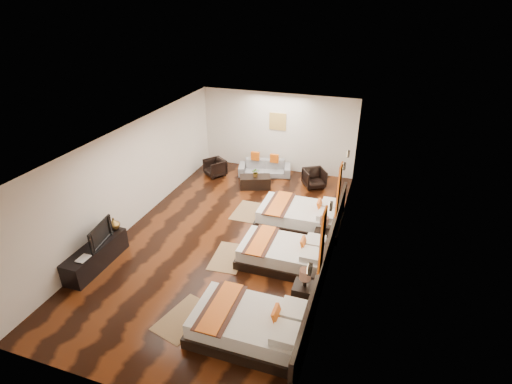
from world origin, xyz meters
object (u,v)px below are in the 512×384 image
(bed_far, at_px, (301,216))
(armchair_left, at_px, (215,167))
(tv_console, at_px, (96,256))
(sofa, at_px, (265,168))
(tv, at_px, (97,234))
(figurine, at_px, (114,224))
(table_plant, at_px, (256,172))
(nightstand_b, at_px, (323,235))
(bed_mid, at_px, (284,253))
(coffee_table, at_px, (255,182))
(nightstand_a, at_px, (304,292))
(armchair_right, at_px, (314,178))
(book, at_px, (79,258))
(bed_near, at_px, (251,325))

(bed_far, relative_size, armchair_left, 3.45)
(tv_console, height_order, sofa, tv_console)
(tv, xyz_separation_m, figurine, (-0.05, 0.66, -0.12))
(tv_console, bearing_deg, table_plant, 66.29)
(bed_far, height_order, table_plant, bed_far)
(tv_console, relative_size, table_plant, 6.00)
(nightstand_b, xyz_separation_m, table_plant, (-2.68, 2.58, 0.27))
(armchair_left, bearing_deg, bed_mid, -11.68)
(bed_mid, distance_m, coffee_table, 4.13)
(nightstand_a, relative_size, coffee_table, 0.89)
(nightstand_a, distance_m, tv_console, 4.95)
(armchair_right, relative_size, coffee_table, 0.68)
(nightstand_b, bearing_deg, nightstand_a, -90.00)
(bed_mid, xyz_separation_m, table_plant, (-1.93, 3.64, 0.28))
(table_plant, bearing_deg, sofa, 91.19)
(book, height_order, figurine, figurine)
(bed_mid, xyz_separation_m, nightstand_a, (0.75, -1.23, 0.04))
(bed_near, xyz_separation_m, coffee_table, (-1.96, 6.04, -0.09))
(armchair_left, bearing_deg, bed_far, 4.41)
(bed_near, xyz_separation_m, figurine, (-4.20, 1.67, 0.42))
(bed_near, relative_size, armchair_left, 3.34)
(bed_mid, bearing_deg, figurine, -170.25)
(bed_near, distance_m, figurine, 4.54)
(bed_far, distance_m, nightstand_a, 3.11)
(nightstand_a, distance_m, sofa, 6.50)
(nightstand_a, bearing_deg, nightstand_b, 90.00)
(table_plant, bearing_deg, nightstand_a, -61.15)
(bed_near, relative_size, figurine, 7.20)
(bed_near, relative_size, armchair_right, 3.22)
(bed_far, xyz_separation_m, sofa, (-1.96, 2.89, -0.03))
(sofa, relative_size, coffee_table, 1.81)
(nightstand_a, relative_size, nightstand_b, 1.09)
(nightstand_a, distance_m, armchair_left, 6.88)
(figurine, relative_size, sofa, 0.17)
(tv_console, distance_m, book, 0.57)
(sofa, bearing_deg, coffee_table, -104.37)
(nightstand_a, height_order, armchair_left, nightstand_a)
(bed_mid, xyz_separation_m, book, (-4.20, -2.00, 0.29))
(armchair_right, relative_size, table_plant, 2.28)
(table_plant, bearing_deg, coffee_table, -169.90)
(nightstand_b, distance_m, sofa, 4.52)
(bed_near, distance_m, sofa, 7.35)
(table_plant, bearing_deg, armchair_left, 164.69)
(nightstand_b, bearing_deg, armchair_right, 104.82)
(nightstand_a, xyz_separation_m, table_plant, (-2.68, 4.87, 0.24))
(bed_far, bearing_deg, tv_console, -141.82)
(nightstand_a, xyz_separation_m, armchair_right, (-0.86, 5.55, -0.00))
(armchair_right, bearing_deg, nightstand_b, -106.87)
(bed_far, distance_m, figurine, 4.91)
(nightstand_a, bearing_deg, book, -171.12)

